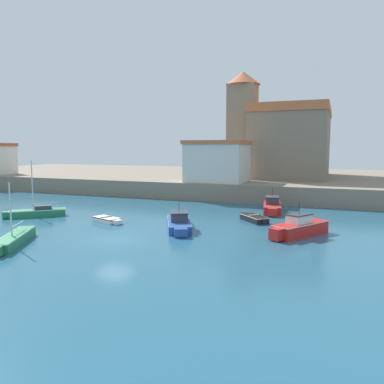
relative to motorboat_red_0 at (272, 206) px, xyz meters
name	(u,v)px	position (x,y,z in m)	size (l,w,h in m)	color
ground_plane	(114,239)	(-8.60, -15.96, -0.60)	(200.00, 200.00, 0.00)	#235670
quay_seawall	(246,180)	(-8.60, 24.67, 0.49)	(120.00, 40.00, 2.17)	gray
motorboat_red_0	(272,206)	(0.00, 0.00, 0.00)	(2.54, 5.90, 2.53)	red
sailboat_green_1	(37,212)	(-20.59, -10.88, -0.16)	(4.83, 4.49, 5.37)	#237A4C
motorboat_red_2	(299,227)	(3.66, -9.90, 0.04)	(3.92, 5.47, 2.57)	red
motorboat_blue_3	(179,223)	(-5.65, -11.06, -0.08)	(3.85, 5.83, 2.35)	#284C9E
sailboat_green_4	(14,239)	(-14.16, -19.68, -0.21)	(3.64, 5.81, 4.29)	#237A4C
dinghy_black_5	(254,218)	(-0.71, -5.61, -0.30)	(3.13, 3.26, 0.62)	black
dinghy_white_6	(107,219)	(-12.74, -10.72, -0.37)	(3.45, 2.21, 0.50)	white
church	(286,139)	(-1.54, 20.88, 7.27)	(15.23, 17.55, 15.91)	gray
harbor_shed_mid_row	(217,161)	(-8.60, 8.36, 4.27)	(7.69, 6.51, 5.35)	silver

